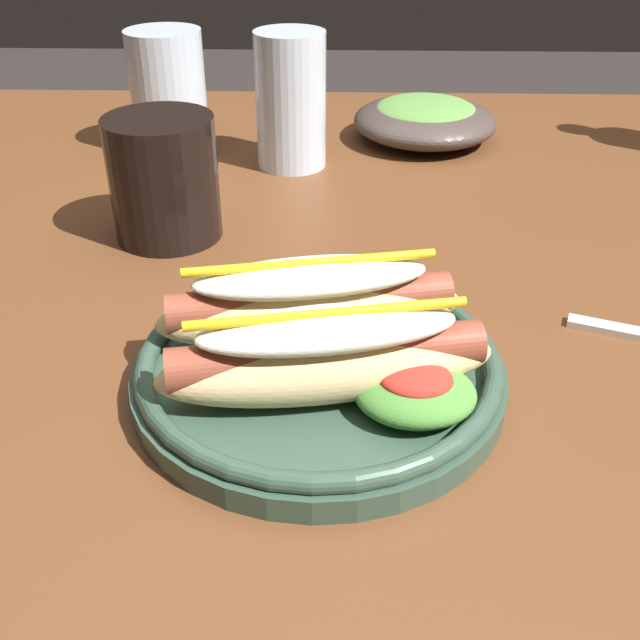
% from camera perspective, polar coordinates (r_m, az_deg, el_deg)
% --- Properties ---
extents(dining_table, '(1.29, 0.95, 0.74)m').
position_cam_1_polar(dining_table, '(0.69, 6.98, -1.71)').
color(dining_table, brown).
rests_on(dining_table, ground_plane).
extents(hot_dog_plate, '(0.23, 0.23, 0.08)m').
position_cam_1_polar(hot_dog_plate, '(0.46, 0.17, -2.43)').
color(hot_dog_plate, '#334C3D').
rests_on(hot_dog_plate, dining_table).
extents(soda_cup, '(0.09, 0.09, 0.10)m').
position_cam_1_polar(soda_cup, '(0.66, -11.74, 10.44)').
color(soda_cup, black).
rests_on(soda_cup, dining_table).
extents(water_cup, '(0.07, 0.07, 0.14)m').
position_cam_1_polar(water_cup, '(0.80, -2.23, 16.26)').
color(water_cup, silver).
rests_on(water_cup, dining_table).
extents(extra_cup, '(0.08, 0.08, 0.13)m').
position_cam_1_polar(extra_cup, '(0.86, -11.41, 16.56)').
color(extra_cup, silver).
rests_on(extra_cup, dining_table).
extents(side_bowl, '(0.16, 0.16, 0.05)m').
position_cam_1_polar(side_bowl, '(0.90, 7.95, 14.84)').
color(side_bowl, '#423833').
rests_on(side_bowl, dining_table).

